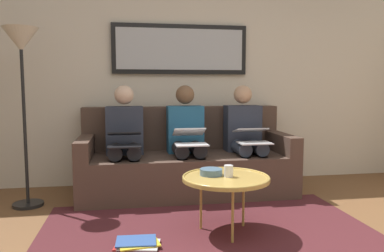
# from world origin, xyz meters

# --- Properties ---
(wall_rear) EXTENTS (6.00, 0.12, 2.60)m
(wall_rear) POSITION_xyz_m (0.00, -2.60, 1.30)
(wall_rear) COLOR beige
(wall_rear) RESTS_ON ground_plane
(area_rug) EXTENTS (2.60, 1.80, 0.01)m
(area_rug) POSITION_xyz_m (0.00, -0.85, 0.00)
(area_rug) COLOR #4C1E23
(area_rug) RESTS_ON ground_plane
(couch) EXTENTS (2.20, 0.90, 0.90)m
(couch) POSITION_xyz_m (0.00, -2.12, 0.31)
(couch) COLOR #4C382D
(couch) RESTS_ON ground_plane
(framed_mirror) EXTENTS (1.55, 0.05, 0.56)m
(framed_mirror) POSITION_xyz_m (0.00, -2.51, 1.55)
(framed_mirror) COLOR black
(coffee_table) EXTENTS (0.67, 0.67, 0.45)m
(coffee_table) POSITION_xyz_m (-0.13, -0.90, 0.43)
(coffee_table) COLOR tan
(coffee_table) RESTS_ON ground_plane
(cup) EXTENTS (0.07, 0.07, 0.09)m
(cup) POSITION_xyz_m (-0.15, -0.90, 0.48)
(cup) COLOR silver
(cup) RESTS_ON coffee_table
(bowl) EXTENTS (0.18, 0.18, 0.05)m
(bowl) POSITION_xyz_m (-0.03, -0.98, 0.46)
(bowl) COLOR slate
(bowl) RESTS_ON coffee_table
(person_left) EXTENTS (0.38, 0.58, 1.14)m
(person_left) POSITION_xyz_m (-0.64, -2.05, 0.61)
(person_left) COLOR #2D3342
(person_left) RESTS_ON couch
(laptop_silver) EXTENTS (0.32, 0.36, 0.15)m
(laptop_silver) POSITION_xyz_m (-0.64, -1.81, 0.63)
(laptop_silver) COLOR silver
(person_middle) EXTENTS (0.38, 0.58, 1.14)m
(person_middle) POSITION_xyz_m (0.00, -2.05, 0.61)
(person_middle) COLOR #235B84
(person_middle) RESTS_ON couch
(laptop_white) EXTENTS (0.31, 0.36, 0.16)m
(laptop_white) POSITION_xyz_m (0.00, -1.81, 0.63)
(laptop_white) COLOR white
(person_right) EXTENTS (0.38, 0.58, 1.14)m
(person_right) POSITION_xyz_m (0.64, -2.05, 0.61)
(person_right) COLOR #2D3342
(person_right) RESTS_ON couch
(laptop_black) EXTENTS (0.31, 0.32, 0.14)m
(laptop_black) POSITION_xyz_m (0.64, -1.80, 0.62)
(laptop_black) COLOR black
(magazine_stack) EXTENTS (0.34, 0.28, 0.04)m
(magazine_stack) POSITION_xyz_m (0.55, -0.75, 0.03)
(magazine_stack) COLOR red
(magazine_stack) RESTS_ON ground_plane
(standing_lamp) EXTENTS (0.32, 0.32, 1.66)m
(standing_lamp) POSITION_xyz_m (1.55, -1.85, 1.37)
(standing_lamp) COLOR black
(standing_lamp) RESTS_ON ground_plane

